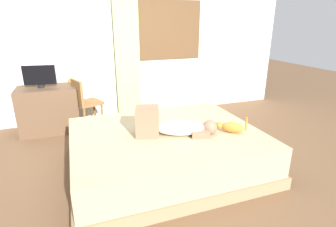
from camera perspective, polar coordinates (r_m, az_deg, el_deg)
name	(u,v)px	position (r m, az deg, el deg)	size (l,w,h in m)	color
ground_plane	(166,170)	(3.35, -0.51, -12.06)	(16.00, 16.00, 0.00)	brown
back_wall_with_window	(125,37)	(5.03, -9.13, 15.78)	(6.40, 0.14, 2.90)	silver
bed	(166,150)	(3.29, -0.46, -7.83)	(2.24, 1.79, 0.49)	#997A56
person_lying	(172,126)	(3.05, 0.90, -2.60)	(0.93, 0.49, 0.34)	silver
cat	(231,127)	(3.22, 13.31, -2.85)	(0.30, 0.26, 0.21)	#C67A2D
desk	(49,109)	(4.76, -24.07, 0.82)	(0.90, 0.56, 0.74)	brown
tv_monitor	(40,76)	(4.63, -25.80, 7.21)	(0.48, 0.10, 0.35)	black
cup	(71,80)	(4.84, -20.14, 6.68)	(0.06, 0.06, 0.08)	gold
chair_by_desk	(84,101)	(4.54, -17.49, 2.63)	(0.49, 0.49, 0.86)	brown
curtain_left	(127,47)	(4.93, -8.79, 13.97)	(0.44, 0.06, 2.60)	#ADCC75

